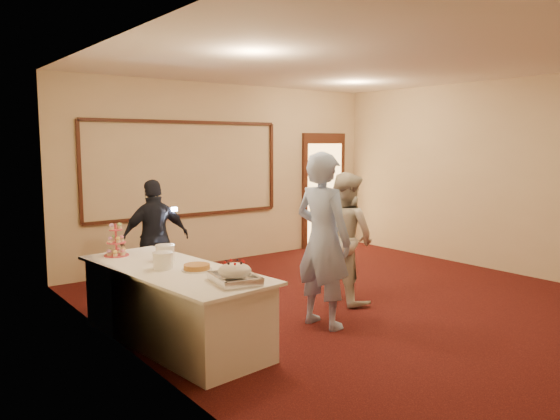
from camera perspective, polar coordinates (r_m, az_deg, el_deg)
The scene contains 14 objects.
floor at distance 6.94m, azimuth 10.31°, elevation -10.00°, with size 7.00×7.00×0.00m, color black.
room_walls at distance 6.64m, azimuth 10.70°, elevation 6.96°, with size 6.04×7.04×3.02m.
wall_molding at distance 8.95m, azimuth -9.73°, elevation 4.25°, with size 3.45×0.04×1.55m.
doorway at distance 10.65m, azimuth 4.60°, elevation 1.97°, with size 1.05×0.07×2.20m.
buffet_table at distance 5.72m, azimuth -11.08°, elevation -9.69°, with size 1.17×2.48×0.77m.
pavlova_tray at distance 4.96m, azimuth -4.76°, elevation -6.64°, with size 0.44×0.56×0.19m.
cupcake_stand at distance 6.34m, azimuth -16.75°, elevation -3.35°, with size 0.27×0.27×0.40m.
plate_stack_a at distance 5.58m, azimuth -12.14°, elevation -5.18°, with size 0.20×0.20×0.17m.
plate_stack_b at distance 5.96m, azimuth -11.92°, elevation -4.39°, with size 0.21×0.21×0.17m.
tart at distance 5.47m, azimuth -8.68°, elevation -5.95°, with size 0.30×0.30×0.06m.
man at distance 5.98m, azimuth 4.52°, elevation -3.15°, with size 0.70×0.46×1.93m, color #9EB8F4.
woman at distance 6.96m, azimuth 6.88°, elevation -2.88°, with size 0.80×0.63×1.65m, color beige.
guest at distance 7.35m, azimuth -12.89°, elevation -2.90°, with size 0.91×0.38×1.55m, color black.
camera_flash at distance 7.30m, azimuth -11.00°, elevation 0.08°, with size 0.07×0.04×0.05m, color white.
Camera 1 is at (-4.91, -4.46, 2.02)m, focal length 35.00 mm.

